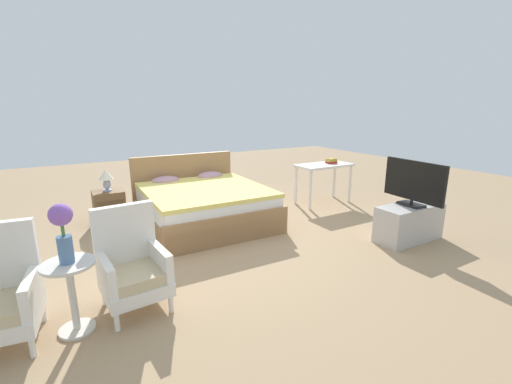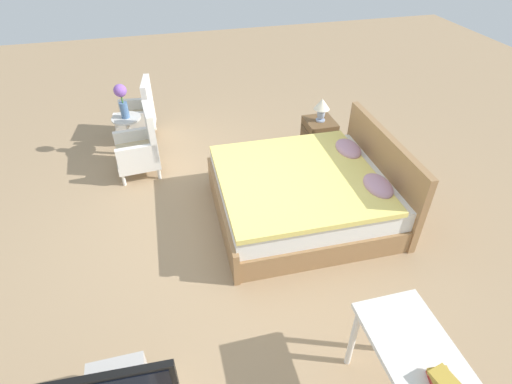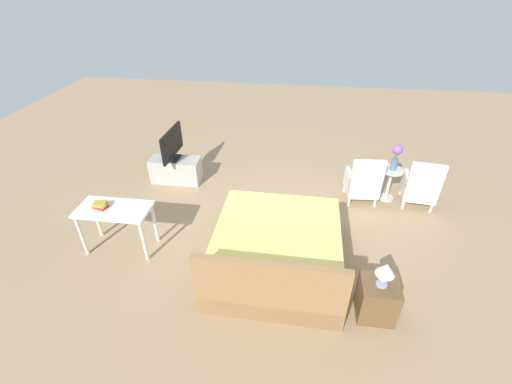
# 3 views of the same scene
# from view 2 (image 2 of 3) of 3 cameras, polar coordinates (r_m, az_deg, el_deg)

# --- Properties ---
(ground_plane) EXTENTS (16.00, 16.00, 0.00)m
(ground_plane) POSITION_cam_2_polar(r_m,az_deg,el_deg) (4.59, -3.67, -5.80)
(ground_plane) COLOR #A38460
(bed) EXTENTS (1.80, 2.01, 0.96)m
(bed) POSITION_cam_2_polar(r_m,az_deg,el_deg) (4.67, 7.26, -0.29)
(bed) COLOR #997047
(bed) RESTS_ON ground_plane
(armchair_by_window_left) EXTENTS (0.60, 0.60, 0.92)m
(armchair_by_window_left) POSITION_cam_2_polar(r_m,az_deg,el_deg) (6.41, -16.38, 10.42)
(armchair_by_window_left) COLOR white
(armchair_by_window_left) RESTS_ON ground_plane
(armchair_by_window_right) EXTENTS (0.58, 0.58, 0.92)m
(armchair_by_window_right) POSITION_cam_2_polar(r_m,az_deg,el_deg) (5.55, -16.17, 6.01)
(armchair_by_window_right) COLOR white
(armchair_by_window_right) RESTS_ON ground_plane
(side_table) EXTENTS (0.40, 0.40, 0.60)m
(side_table) POSITION_cam_2_polar(r_m,az_deg,el_deg) (5.98, -17.67, 8.19)
(side_table) COLOR beige
(side_table) RESTS_ON ground_plane
(flower_vase) EXTENTS (0.17, 0.17, 0.48)m
(flower_vase) POSITION_cam_2_polar(r_m,az_deg,el_deg) (5.76, -18.65, 12.66)
(flower_vase) COLOR #4C709E
(flower_vase) RESTS_ON side_table
(nightstand) EXTENTS (0.44, 0.41, 0.53)m
(nightstand) POSITION_cam_2_polar(r_m,az_deg,el_deg) (5.88, 8.91, 7.76)
(nightstand) COLOR brown
(nightstand) RESTS_ON ground_plane
(table_lamp) EXTENTS (0.22, 0.22, 0.33)m
(table_lamp) POSITION_cam_2_polar(r_m,az_deg,el_deg) (5.66, 9.39, 11.96)
(table_lamp) COLOR #9EADC6
(table_lamp) RESTS_ON nightstand
(vanity_desk) EXTENTS (1.04, 0.52, 0.74)m
(vanity_desk) POSITION_cam_2_polar(r_m,az_deg,el_deg) (3.06, 22.36, -22.36)
(vanity_desk) COLOR silver
(vanity_desk) RESTS_ON ground_plane
(book_stack) EXTENTS (0.21, 0.17, 0.09)m
(book_stack) POSITION_cam_2_polar(r_m,az_deg,el_deg) (2.88, 25.22, -23.44)
(book_stack) COLOR #AD2823
(book_stack) RESTS_ON vanity_desk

